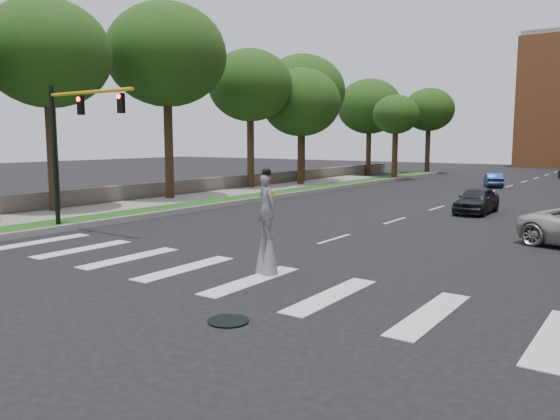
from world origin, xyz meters
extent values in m
plane|color=black|center=(0.00, 0.00, 0.00)|extent=(160.00, 160.00, 0.00)
cube|color=#184A15|center=(-11.50, 20.00, 0.12)|extent=(2.00, 60.00, 0.25)
cube|color=gray|center=(-10.45, 20.00, 0.14)|extent=(0.20, 60.00, 0.28)
cube|color=gray|center=(-14.50, 10.00, 0.09)|extent=(4.00, 60.00, 0.18)
cube|color=#5D574F|center=(-17.00, 22.00, 0.55)|extent=(0.50, 56.00, 1.10)
cylinder|color=black|center=(3.00, -2.00, 0.02)|extent=(0.90, 0.90, 0.04)
cylinder|color=black|center=(-11.00, 3.00, 3.10)|extent=(0.20, 0.20, 6.20)
cylinder|color=gold|center=(-8.40, 3.00, 5.80)|extent=(5.20, 0.14, 0.14)
cube|color=black|center=(-9.00, 3.00, 5.30)|extent=(0.28, 0.18, 0.75)
cylinder|color=#FF0C0C|center=(-9.00, 2.90, 5.55)|extent=(0.18, 0.06, 0.18)
cube|color=black|center=(-6.50, 3.00, 5.30)|extent=(0.28, 0.18, 0.75)
cylinder|color=#FF0C0C|center=(-6.50, 2.90, 5.55)|extent=(0.18, 0.06, 0.18)
cylinder|color=#312213|center=(1.30, 1.86, 0.56)|extent=(0.07, 0.07, 1.11)
cylinder|color=#312213|center=(1.00, 1.97, 0.56)|extent=(0.07, 0.07, 1.11)
cone|color=slate|center=(1.30, 1.86, 0.70)|extent=(0.52, 0.52, 1.39)
cone|color=slate|center=(1.00, 1.97, 0.70)|extent=(0.52, 0.52, 1.39)
imported|color=slate|center=(1.15, 1.91, 2.03)|extent=(0.78, 0.64, 1.84)
sphere|color=black|center=(1.15, 1.91, 3.01)|extent=(0.26, 0.26, 0.26)
cylinder|color=black|center=(1.15, 1.91, 2.96)|extent=(0.34, 0.34, 0.02)
cube|color=yellow|center=(1.20, 2.05, 2.54)|extent=(0.22, 0.05, 0.10)
imported|color=black|center=(2.47, 19.08, 0.70)|extent=(1.67, 4.13, 1.41)
imported|color=navy|center=(-0.94, 36.47, 0.59)|extent=(2.40, 3.79, 1.18)
cylinder|color=#312213|center=(-15.93, 6.03, 3.35)|extent=(0.56, 0.56, 6.70)
ellipsoid|color=#183810|center=(-15.93, 6.03, 8.34)|extent=(6.55, 6.55, 5.57)
cylinder|color=#312213|center=(-15.47, 13.90, 3.65)|extent=(0.56, 0.56, 7.30)
ellipsoid|color=#183810|center=(-15.47, 13.90, 9.19)|extent=(7.56, 7.56, 6.43)
cylinder|color=#312213|center=(-16.13, 23.20, 3.23)|extent=(0.56, 0.56, 6.45)
ellipsoid|color=#183810|center=(-16.13, 23.20, 8.09)|extent=(6.53, 6.53, 5.55)
cylinder|color=#312213|center=(-16.14, 30.69, 3.12)|extent=(0.56, 0.56, 6.24)
ellipsoid|color=#183810|center=(-16.14, 30.69, 8.14)|extent=(7.61, 7.61, 6.47)
cylinder|color=#312213|center=(-16.45, 44.85, 2.88)|extent=(0.56, 0.56, 5.76)
ellipsoid|color=#183810|center=(-16.45, 44.85, 7.53)|extent=(7.08, 7.08, 6.02)
cylinder|color=#312213|center=(-10.98, 39.36, 2.60)|extent=(0.56, 0.56, 5.21)
ellipsoid|color=#183810|center=(-10.98, 39.36, 6.32)|extent=(4.43, 4.43, 3.77)
cylinder|color=#312213|center=(-11.94, 51.03, 2.94)|extent=(0.56, 0.56, 5.87)
ellipsoid|color=#183810|center=(-11.94, 51.03, 7.31)|extent=(5.76, 5.76, 4.90)
cylinder|color=#312213|center=(-14.73, 28.31, 2.67)|extent=(0.56, 0.56, 5.34)
ellipsoid|color=#183810|center=(-14.73, 28.31, 7.01)|extent=(6.66, 6.66, 5.66)
camera|label=1|loc=(10.49, -10.73, 3.95)|focal=35.00mm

